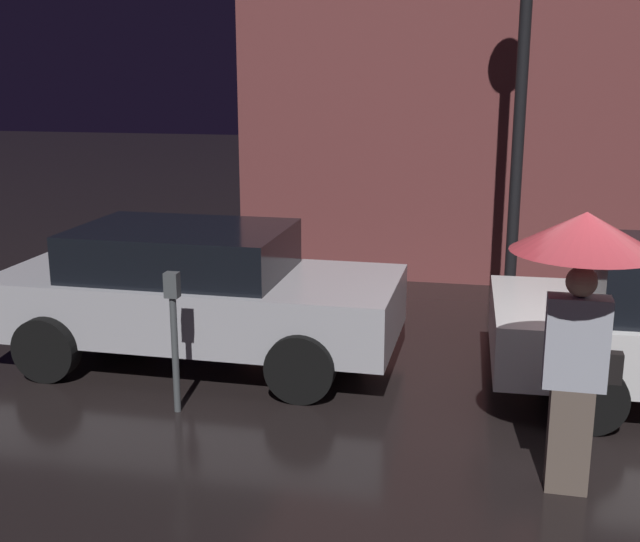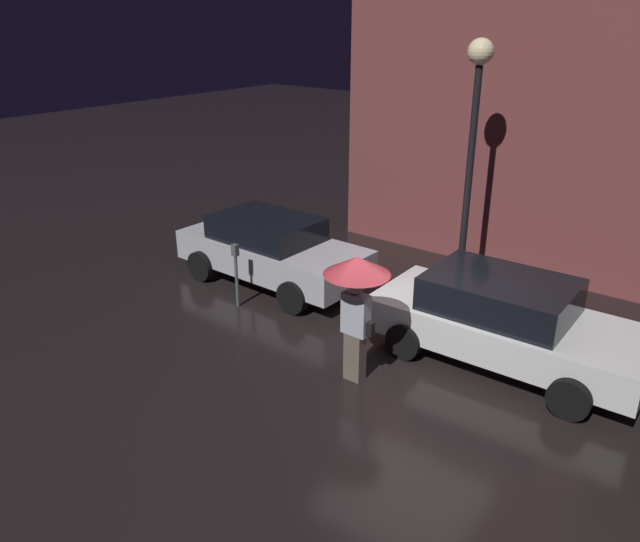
{
  "view_description": "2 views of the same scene",
  "coord_description": "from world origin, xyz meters",
  "px_view_note": "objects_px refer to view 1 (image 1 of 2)",
  "views": [
    {
      "loc": [
        -1.31,
        -6.17,
        2.96
      ],
      "look_at": [
        -2.71,
        0.59,
        1.22
      ],
      "focal_mm": 45.0,
      "sensor_mm": 36.0,
      "label": 1
    },
    {
      "loc": [
        4.08,
        -7.54,
        5.31
      ],
      "look_at": [
        -1.95,
        0.15,
        1.22
      ],
      "focal_mm": 35.0,
      "sensor_mm": 36.0,
      "label": 2
    }
  ],
  "objects_px": {
    "parked_car_silver": "(196,291)",
    "parking_meter": "(174,327)",
    "pedestrian_with_umbrella": "(582,277)",
    "street_lamp_near": "(526,15)"
  },
  "relations": [
    {
      "from": "parked_car_silver",
      "to": "parking_meter",
      "type": "bearing_deg",
      "value": -76.84
    },
    {
      "from": "pedestrian_with_umbrella",
      "to": "street_lamp_near",
      "type": "xyz_separation_m",
      "value": [
        -0.33,
        4.24,
        1.97
      ]
    },
    {
      "from": "parking_meter",
      "to": "street_lamp_near",
      "type": "bearing_deg",
      "value": 50.18
    },
    {
      "from": "parking_meter",
      "to": "street_lamp_near",
      "type": "relative_size",
      "value": 0.26
    },
    {
      "from": "parked_car_silver",
      "to": "pedestrian_with_umbrella",
      "type": "relative_size",
      "value": 2.02
    },
    {
      "from": "pedestrian_with_umbrella",
      "to": "street_lamp_near",
      "type": "height_order",
      "value": "street_lamp_near"
    },
    {
      "from": "parked_car_silver",
      "to": "street_lamp_near",
      "type": "height_order",
      "value": "street_lamp_near"
    },
    {
      "from": "parked_car_silver",
      "to": "parking_meter",
      "type": "distance_m",
      "value": 1.34
    },
    {
      "from": "pedestrian_with_umbrella",
      "to": "parking_meter",
      "type": "distance_m",
      "value": 3.44
    },
    {
      "from": "pedestrian_with_umbrella",
      "to": "parked_car_silver",
      "type": "bearing_deg",
      "value": 151.55
    }
  ]
}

